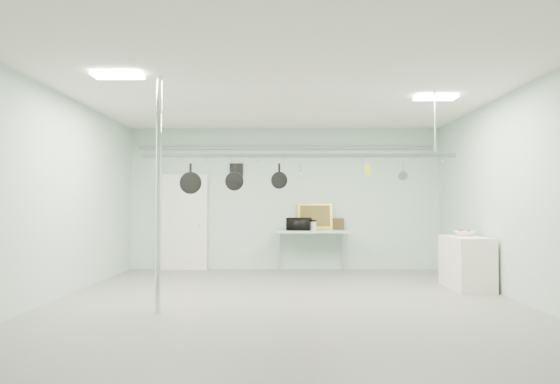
{
  "coord_description": "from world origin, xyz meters",
  "views": [
    {
      "loc": [
        0.01,
        -7.3,
        1.43
      ],
      "look_at": [
        -0.08,
        1.0,
        1.67
      ],
      "focal_mm": 32.0,
      "sensor_mm": 36.0,
      "label": 1
    }
  ],
  "objects_px": {
    "fruit_bowl": "(464,233)",
    "skillet_mid": "(234,177)",
    "prep_table": "(312,234)",
    "pot_rack": "(298,154)",
    "microwave": "(299,224)",
    "side_cabinet": "(466,263)",
    "coffee_canister": "(313,226)",
    "skillet_right": "(279,175)",
    "chrome_pole": "(159,194)",
    "skillet_left": "(191,178)"
  },
  "relations": [
    {
      "from": "pot_rack",
      "to": "side_cabinet",
      "type": "bearing_deg",
      "value": 20.45
    },
    {
      "from": "skillet_left",
      "to": "skillet_right",
      "type": "xyz_separation_m",
      "value": [
        1.36,
        0.0,
        0.04
      ]
    },
    {
      "from": "skillet_mid",
      "to": "side_cabinet",
      "type": "bearing_deg",
      "value": 23.25
    },
    {
      "from": "fruit_bowl",
      "to": "pot_rack",
      "type": "bearing_deg",
      "value": -155.6
    },
    {
      "from": "skillet_right",
      "to": "skillet_mid",
      "type": "bearing_deg",
      "value": -162.87
    },
    {
      "from": "side_cabinet",
      "to": "coffee_canister",
      "type": "relative_size",
      "value": 6.31
    },
    {
      "from": "prep_table",
      "to": "skillet_right",
      "type": "height_order",
      "value": "skillet_right"
    },
    {
      "from": "coffee_canister",
      "to": "chrome_pole",
      "type": "bearing_deg",
      "value": -119.39
    },
    {
      "from": "fruit_bowl",
      "to": "skillet_mid",
      "type": "bearing_deg",
      "value": -161.05
    },
    {
      "from": "chrome_pole",
      "to": "coffee_canister",
      "type": "bearing_deg",
      "value": 60.61
    },
    {
      "from": "coffee_canister",
      "to": "skillet_mid",
      "type": "xyz_separation_m",
      "value": [
        -1.38,
        -3.2,
        0.88
      ]
    },
    {
      "from": "chrome_pole",
      "to": "pot_rack",
      "type": "bearing_deg",
      "value": 25.35
    },
    {
      "from": "pot_rack",
      "to": "skillet_left",
      "type": "xyz_separation_m",
      "value": [
        -1.64,
        0.0,
        -0.37
      ]
    },
    {
      "from": "chrome_pole",
      "to": "pot_rack",
      "type": "relative_size",
      "value": 0.67
    },
    {
      "from": "microwave",
      "to": "coffee_canister",
      "type": "distance_m",
      "value": 0.31
    },
    {
      "from": "pot_rack",
      "to": "prep_table",
      "type": "bearing_deg",
      "value": 83.09
    },
    {
      "from": "skillet_right",
      "to": "prep_table",
      "type": "bearing_deg",
      "value": 95.44
    },
    {
      "from": "skillet_right",
      "to": "microwave",
      "type": "bearing_deg",
      "value": 100.14
    },
    {
      "from": "skillet_left",
      "to": "skillet_right",
      "type": "relative_size",
      "value": 1.23
    },
    {
      "from": "prep_table",
      "to": "skillet_mid",
      "type": "bearing_deg",
      "value": -112.55
    },
    {
      "from": "side_cabinet",
      "to": "skillet_right",
      "type": "height_order",
      "value": "skillet_right"
    },
    {
      "from": "coffee_canister",
      "to": "skillet_right",
      "type": "height_order",
      "value": "skillet_right"
    },
    {
      "from": "skillet_left",
      "to": "microwave",
      "type": "bearing_deg",
      "value": 63.56
    },
    {
      "from": "fruit_bowl",
      "to": "skillet_left",
      "type": "xyz_separation_m",
      "value": [
        -4.66,
        -1.37,
        0.92
      ]
    },
    {
      "from": "fruit_bowl",
      "to": "skillet_left",
      "type": "bearing_deg",
      "value": -163.63
    },
    {
      "from": "side_cabinet",
      "to": "skillet_left",
      "type": "xyz_separation_m",
      "value": [
        -4.59,
        -1.1,
        1.41
      ]
    },
    {
      "from": "side_cabinet",
      "to": "pot_rack",
      "type": "height_order",
      "value": "pot_rack"
    },
    {
      "from": "side_cabinet",
      "to": "pot_rack",
      "type": "relative_size",
      "value": 0.25
    },
    {
      "from": "chrome_pole",
      "to": "prep_table",
      "type": "distance_m",
      "value": 4.85
    },
    {
      "from": "chrome_pole",
      "to": "skillet_left",
      "type": "distance_m",
      "value": 0.97
    },
    {
      "from": "pot_rack",
      "to": "skillet_right",
      "type": "bearing_deg",
      "value": 180.0
    },
    {
      "from": "chrome_pole",
      "to": "side_cabinet",
      "type": "height_order",
      "value": "chrome_pole"
    },
    {
      "from": "fruit_bowl",
      "to": "skillet_right",
      "type": "bearing_deg",
      "value": -157.47
    },
    {
      "from": "chrome_pole",
      "to": "skillet_left",
      "type": "relative_size",
      "value": 7.19
    },
    {
      "from": "prep_table",
      "to": "skillet_left",
      "type": "bearing_deg",
      "value": -121.74
    },
    {
      "from": "microwave",
      "to": "skillet_left",
      "type": "relative_size",
      "value": 1.12
    },
    {
      "from": "side_cabinet",
      "to": "prep_table",
      "type": "bearing_deg",
      "value": 139.21
    },
    {
      "from": "skillet_mid",
      "to": "pot_rack",
      "type": "bearing_deg",
      "value": 7.58
    },
    {
      "from": "chrome_pole",
      "to": "skillet_right",
      "type": "bearing_deg",
      "value": 29.1
    },
    {
      "from": "coffee_canister",
      "to": "skillet_right",
      "type": "xyz_separation_m",
      "value": [
        -0.69,
        -3.2,
        0.9
      ]
    },
    {
      "from": "microwave",
      "to": "skillet_mid",
      "type": "xyz_separation_m",
      "value": [
        -1.08,
        -3.18,
        0.84
      ]
    },
    {
      "from": "skillet_mid",
      "to": "skillet_right",
      "type": "height_order",
      "value": "same"
    },
    {
      "from": "skillet_right",
      "to": "pot_rack",
      "type": "bearing_deg",
      "value": 17.13
    },
    {
      "from": "pot_rack",
      "to": "fruit_bowl",
      "type": "height_order",
      "value": "pot_rack"
    },
    {
      "from": "chrome_pole",
      "to": "coffee_canister",
      "type": "xyz_separation_m",
      "value": [
        2.31,
        4.1,
        -0.6
      ]
    },
    {
      "from": "side_cabinet",
      "to": "skillet_left",
      "type": "height_order",
      "value": "skillet_left"
    },
    {
      "from": "prep_table",
      "to": "pot_rack",
      "type": "xyz_separation_m",
      "value": [
        -0.4,
        -3.3,
        1.4
      ]
    },
    {
      "from": "fruit_bowl",
      "to": "skillet_mid",
      "type": "height_order",
      "value": "skillet_mid"
    },
    {
      "from": "pot_rack",
      "to": "microwave",
      "type": "distance_m",
      "value": 3.39
    },
    {
      "from": "skillet_mid",
      "to": "prep_table",
      "type": "bearing_deg",
      "value": 75.03
    }
  ]
}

